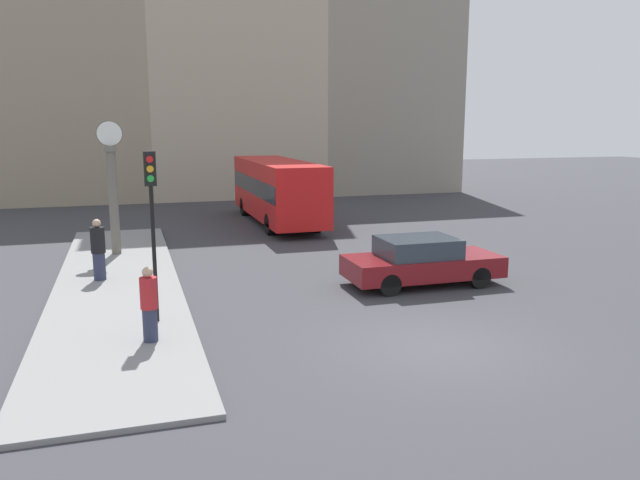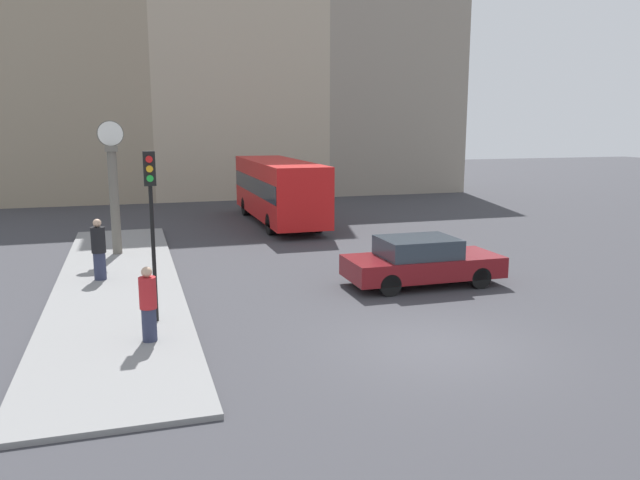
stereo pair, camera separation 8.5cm
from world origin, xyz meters
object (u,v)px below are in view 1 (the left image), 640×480
Objects in this scene: bus_distant at (277,188)px; traffic_light_near at (152,201)px; street_clock at (113,189)px; pedestrian_red_top at (149,305)px; sedan_car at (421,261)px; pedestrian_black_jacket at (98,250)px.

traffic_light_near is at bearing -113.99° from bus_distant.
pedestrian_red_top is (0.77, -9.52, -1.46)m from street_clock.
bus_distant reaches higher than sedan_car.
bus_distant is 9.02m from street_clock.
traffic_light_near is 0.85× the size of street_clock.
street_clock reaches higher than pedestrian_black_jacket.
bus_distant is 2.07× the size of street_clock.
traffic_light_near is 5.03m from pedestrian_black_jacket.
street_clock is (-0.97, 8.18, -0.52)m from traffic_light_near.
sedan_car is 7.89m from traffic_light_near.
traffic_light_near is (-6.11, -13.73, 1.23)m from bus_distant.
pedestrian_red_top is 5.92m from pedestrian_black_jacket.
sedan_car is 2.79× the size of pedestrian_red_top.
bus_distant is at bearing 67.29° from pedestrian_red_top.
pedestrian_red_top is (-0.20, -1.34, -1.98)m from traffic_light_near.
traffic_light_near reaches higher than pedestrian_red_top.
street_clock reaches higher than sedan_car.
bus_distant is 15.07m from traffic_light_near.
pedestrian_red_top is at bearing -112.71° from bus_distant.
pedestrian_red_top is 0.89× the size of pedestrian_black_jacket.
pedestrian_black_jacket reaches higher than pedestrian_red_top.
pedestrian_black_jacket is at bearing -128.97° from bus_distant.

